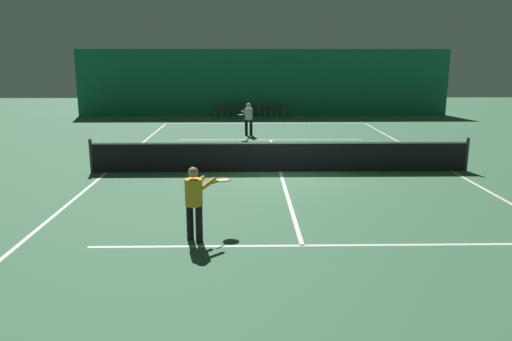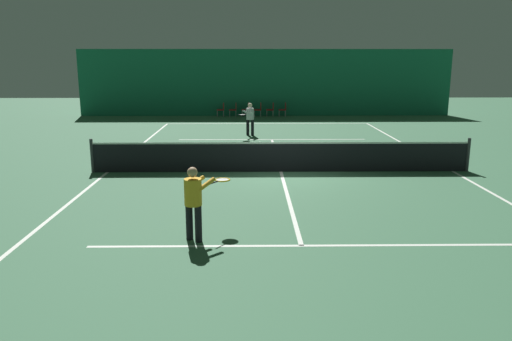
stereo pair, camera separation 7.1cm
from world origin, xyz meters
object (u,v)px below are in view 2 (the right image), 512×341
object	(u,v)px
courtside_chair_1	(234,109)
courtside_chair_4	(271,109)
player_near	(195,198)
courtside_chair_3	(259,109)
courtside_chair_5	(284,109)
player_far	(250,117)
courtside_chair_0	(222,109)
tennis_net	(281,156)
courtside_chair_2	(246,109)

from	to	relation	value
courtside_chair_1	courtside_chair_4	size ratio (longest dim) A/B	1.00
player_near	courtside_chair_3	distance (m)	21.37
player_near	courtside_chair_5	xyz separation A→B (m)	(3.18, 21.31, -0.39)
player_far	courtside_chair_0	xyz separation A→B (m)	(-1.72, 7.68, -0.39)
tennis_net	player_near	bearing A→B (deg)	-108.91
player_near	courtside_chair_3	size ratio (longest dim) A/B	1.78
courtside_chair_0	courtside_chair_2	xyz separation A→B (m)	(1.52, 0.00, 0.00)
tennis_net	courtside_chair_1	size ratio (longest dim) A/B	14.29
courtside_chair_2	courtside_chair_4	bearing A→B (deg)	90.00
player_far	tennis_net	bearing A→B (deg)	29.24
courtside_chair_0	courtside_chair_5	xyz separation A→B (m)	(3.81, 0.00, 0.00)
tennis_net	courtside_chair_0	distance (m)	15.50
tennis_net	player_far	distance (m)	7.65
player_far	courtside_chair_1	world-z (taller)	player_far
courtside_chair_0	courtside_chair_3	xyz separation A→B (m)	(2.29, 0.00, 0.00)
player_near	courtside_chair_3	world-z (taller)	player_near
player_near	player_far	distance (m)	13.67
courtside_chair_0	courtside_chair_2	size ratio (longest dim) A/B	1.00
player_near	courtside_chair_0	world-z (taller)	player_near
tennis_net	player_near	distance (m)	6.40
player_near	courtside_chair_2	world-z (taller)	player_near
courtside_chair_1	courtside_chair_4	world-z (taller)	same
courtside_chair_3	courtside_chair_5	size ratio (longest dim) A/B	1.00
courtside_chair_0	courtside_chair_4	distance (m)	3.05
tennis_net	courtside_chair_3	size ratio (longest dim) A/B	14.29
courtside_chair_3	courtside_chair_4	world-z (taller)	same
courtside_chair_1	courtside_chair_4	xyz separation A→B (m)	(2.29, 0.00, 0.00)
tennis_net	player_far	bearing A→B (deg)	97.36
courtside_chair_0	courtside_chair_4	world-z (taller)	same
courtside_chair_3	courtside_chair_4	bearing A→B (deg)	90.00
courtside_chair_3	courtside_chair_5	bearing A→B (deg)	90.00
player_near	courtside_chair_4	world-z (taller)	player_near
courtside_chair_2	player_far	bearing A→B (deg)	1.46
tennis_net	courtside_chair_4	world-z (taller)	tennis_net
player_near	player_far	size ratio (longest dim) A/B	0.99
courtside_chair_0	player_far	bearing A→B (deg)	12.62
tennis_net	courtside_chair_5	world-z (taller)	tennis_net
courtside_chair_2	courtside_chair_3	size ratio (longest dim) A/B	1.00
courtside_chair_1	courtside_chair_2	xyz separation A→B (m)	(0.76, 0.00, 0.00)
courtside_chair_0	courtside_chair_4	xyz separation A→B (m)	(3.05, 0.00, 0.00)
courtside_chair_3	courtside_chair_5	xyz separation A→B (m)	(1.52, 0.00, 0.00)
courtside_chair_1	courtside_chair_0	bearing A→B (deg)	-90.00
courtside_chair_2	player_near	bearing A→B (deg)	-2.41
player_near	courtside_chair_2	size ratio (longest dim) A/B	1.78
courtside_chair_5	courtside_chair_2	bearing A→B (deg)	-90.00
courtside_chair_0	courtside_chair_3	world-z (taller)	same
courtside_chair_1	player_near	bearing A→B (deg)	-0.36
courtside_chair_1	courtside_chair_4	bearing A→B (deg)	90.00
courtside_chair_5	player_far	bearing A→B (deg)	-15.22
player_near	courtside_chair_0	bearing A→B (deg)	36.54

